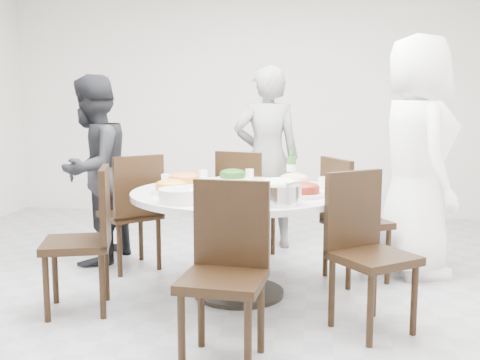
# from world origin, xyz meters

# --- Properties ---
(floor) EXTENTS (6.00, 6.00, 0.01)m
(floor) POSITION_xyz_m (0.00, 0.00, 0.00)
(floor) COLOR #A1A2A6
(floor) RESTS_ON ground
(wall_back) EXTENTS (6.00, 0.01, 2.80)m
(wall_back) POSITION_xyz_m (0.00, 3.00, 1.40)
(wall_back) COLOR silver
(wall_back) RESTS_ON ground
(dining_table) EXTENTS (1.50, 1.50, 0.75)m
(dining_table) POSITION_xyz_m (0.19, 0.07, 0.38)
(dining_table) COLOR white
(dining_table) RESTS_ON floor
(chair_ne) EXTENTS (0.57, 0.57, 0.95)m
(chair_ne) POSITION_xyz_m (1.04, 0.52, 0.47)
(chair_ne) COLOR black
(chair_ne) RESTS_ON floor
(chair_n) EXTENTS (0.53, 0.53, 0.95)m
(chair_n) POSITION_xyz_m (0.13, 1.06, 0.47)
(chair_n) COLOR black
(chair_n) RESTS_ON floor
(chair_nw) EXTENTS (0.59, 0.59, 0.95)m
(chair_nw) POSITION_xyz_m (-0.78, 0.59, 0.47)
(chair_nw) COLOR black
(chair_nw) RESTS_ON floor
(chair_sw) EXTENTS (0.53, 0.53, 0.95)m
(chair_sw) POSITION_xyz_m (-0.82, -0.38, 0.47)
(chair_sw) COLOR black
(chair_sw) RESTS_ON floor
(chair_s) EXTENTS (0.46, 0.46, 0.95)m
(chair_s) POSITION_xyz_m (0.25, -0.99, 0.47)
(chair_s) COLOR black
(chair_s) RESTS_ON floor
(chair_se) EXTENTS (0.59, 0.59, 0.95)m
(chair_se) POSITION_xyz_m (1.07, -0.45, 0.47)
(chair_se) COLOR black
(chair_se) RESTS_ON floor
(diner_right) EXTENTS (0.77, 1.02, 1.88)m
(diner_right) POSITION_xyz_m (1.50, 0.77, 0.94)
(diner_right) COLOR white
(diner_right) RESTS_ON floor
(diner_middle) EXTENTS (0.68, 0.52, 1.69)m
(diner_middle) POSITION_xyz_m (0.26, 1.43, 0.84)
(diner_middle) COLOR black
(diner_middle) RESTS_ON floor
(diner_left) EXTENTS (0.70, 0.85, 1.59)m
(diner_left) POSITION_xyz_m (-1.15, 0.73, 0.80)
(diner_left) COLOR black
(diner_left) RESTS_ON floor
(dish_greens) EXTENTS (0.26, 0.26, 0.07)m
(dish_greens) POSITION_xyz_m (0.07, 0.57, 0.78)
(dish_greens) COLOR white
(dish_greens) RESTS_ON dining_table
(dish_pale) EXTENTS (0.27, 0.27, 0.07)m
(dish_pale) POSITION_xyz_m (0.56, 0.34, 0.79)
(dish_pale) COLOR white
(dish_pale) RESTS_ON dining_table
(dish_orange) EXTENTS (0.28, 0.28, 0.08)m
(dish_orange) POSITION_xyz_m (-0.25, 0.27, 0.79)
(dish_orange) COLOR white
(dish_orange) RESTS_ON dining_table
(dish_redbrown) EXTENTS (0.28, 0.28, 0.07)m
(dish_redbrown) POSITION_xyz_m (0.64, -0.10, 0.79)
(dish_redbrown) COLOR white
(dish_redbrown) RESTS_ON dining_table
(dish_tofu) EXTENTS (0.27, 0.27, 0.07)m
(dish_tofu) POSITION_xyz_m (-0.25, -0.09, 0.78)
(dish_tofu) COLOR white
(dish_tofu) RESTS_ON dining_table
(rice_bowl) EXTENTS (0.28, 0.28, 0.12)m
(rice_bowl) POSITION_xyz_m (0.50, -0.38, 0.81)
(rice_bowl) COLOR silver
(rice_bowl) RESTS_ON dining_table
(soup_bowl) EXTENTS (0.28, 0.28, 0.09)m
(soup_bowl) POSITION_xyz_m (-0.11, -0.41, 0.79)
(soup_bowl) COLOR white
(soup_bowl) RESTS_ON dining_table
(beverage_bottle) EXTENTS (0.07, 0.07, 0.25)m
(beverage_bottle) POSITION_xyz_m (0.53, 0.59, 0.88)
(beverage_bottle) COLOR #2C6629
(beverage_bottle) RESTS_ON dining_table
(tea_cups) EXTENTS (0.07, 0.07, 0.08)m
(tea_cups) POSITION_xyz_m (0.19, 0.72, 0.79)
(tea_cups) COLOR white
(tea_cups) RESTS_ON dining_table
(chopsticks) EXTENTS (0.24, 0.04, 0.01)m
(chopsticks) POSITION_xyz_m (0.17, 0.72, 0.76)
(chopsticks) COLOR tan
(chopsticks) RESTS_ON dining_table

